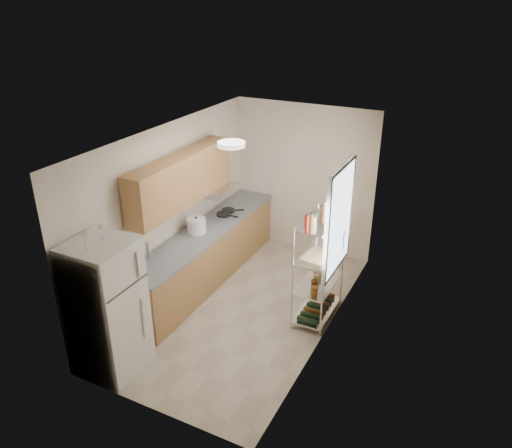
% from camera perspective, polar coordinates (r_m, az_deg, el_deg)
% --- Properties ---
extents(room, '(2.52, 4.42, 2.62)m').
position_cam_1_polar(room, '(6.82, -1.38, -0.55)').
color(room, '#B4AA92').
rests_on(room, ground).
extents(counter_run, '(0.63, 3.51, 0.90)m').
position_cam_1_polar(counter_run, '(7.96, -5.71, -3.52)').
color(counter_run, '#A47946').
rests_on(counter_run, ground).
extents(upper_cabinets, '(0.33, 2.20, 0.72)m').
position_cam_1_polar(upper_cabinets, '(7.21, -8.51, 5.06)').
color(upper_cabinets, '#A47946').
rests_on(upper_cabinets, room).
extents(range_hood, '(0.50, 0.60, 0.12)m').
position_cam_1_polar(range_hood, '(7.96, -4.73, 3.97)').
color(range_hood, '#B7BABC').
rests_on(range_hood, room).
extents(window, '(0.06, 1.00, 1.46)m').
position_cam_1_polar(window, '(6.59, 9.50, 0.52)').
color(window, white).
rests_on(window, room).
extents(bakers_rack, '(0.45, 0.90, 1.73)m').
position_cam_1_polar(bakers_rack, '(6.79, 7.34, -2.69)').
color(bakers_rack, silver).
rests_on(bakers_rack, ground).
extents(ceiling_dome, '(0.34, 0.34, 0.05)m').
position_cam_1_polar(ceiling_dome, '(6.12, -2.84, 9.11)').
color(ceiling_dome, white).
rests_on(ceiling_dome, room).
extents(refrigerator, '(0.71, 0.71, 1.72)m').
position_cam_1_polar(refrigerator, '(6.22, -16.64, -9.18)').
color(refrigerator, white).
rests_on(refrigerator, ground).
extents(wine_glass_a, '(0.06, 0.06, 0.18)m').
position_cam_1_polar(wine_glass_a, '(5.83, -17.26, -0.88)').
color(wine_glass_a, silver).
rests_on(wine_glass_a, refrigerator).
extents(wine_glass_b, '(0.07, 0.07, 0.20)m').
position_cam_1_polar(wine_glass_b, '(5.68, -18.97, -1.79)').
color(wine_glass_b, silver).
rests_on(wine_glass_b, refrigerator).
extents(rice_cooker, '(0.29, 0.29, 0.23)m').
position_cam_1_polar(rice_cooker, '(7.63, -6.82, -0.17)').
color(rice_cooker, white).
rests_on(rice_cooker, counter_run).
extents(frying_pan_large, '(0.23, 0.23, 0.04)m').
position_cam_1_polar(frying_pan_large, '(8.20, -3.74, 1.12)').
color(frying_pan_large, black).
rests_on(frying_pan_large, counter_run).
extents(frying_pan_small, '(0.30, 0.30, 0.04)m').
position_cam_1_polar(frying_pan_small, '(8.33, -3.19, 1.55)').
color(frying_pan_small, black).
rests_on(frying_pan_small, counter_run).
extents(cutting_board, '(0.42, 0.51, 0.03)m').
position_cam_1_polar(cutting_board, '(6.74, 7.23, -3.69)').
color(cutting_board, tan).
rests_on(cutting_board, bakers_rack).
extents(espresso_machine, '(0.22, 0.29, 0.30)m').
position_cam_1_polar(espresso_machine, '(6.87, 8.88, -1.94)').
color(espresso_machine, black).
rests_on(espresso_machine, bakers_rack).
extents(storage_bag, '(0.10, 0.14, 0.15)m').
position_cam_1_polar(storage_bag, '(7.33, 7.21, -4.68)').
color(storage_bag, '#B4162D').
rests_on(storage_bag, bakers_rack).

